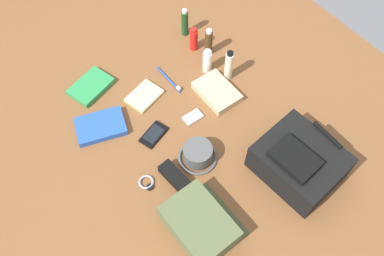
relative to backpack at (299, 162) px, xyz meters
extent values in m
cube|color=brown|center=(-0.39, -0.23, -0.08)|extent=(2.64, 2.02, 0.02)
cube|color=black|center=(0.00, 0.00, 0.00)|extent=(0.34, 0.30, 0.14)
cube|color=black|center=(0.00, -0.04, 0.08)|extent=(0.18, 0.14, 0.03)
cylinder|color=black|center=(0.00, 0.13, 0.08)|extent=(0.14, 0.02, 0.02)
cube|color=#56603D|center=(-0.04, -0.45, -0.03)|extent=(0.27, 0.19, 0.10)
cube|color=#454D30|center=(-0.04, -0.35, -0.07)|extent=(0.25, 0.07, 0.01)
cylinder|color=#535353|center=(-0.28, -0.28, -0.03)|extent=(0.12, 0.12, 0.07)
torus|color=#535353|center=(-0.28, -0.28, -0.07)|extent=(0.16, 0.16, 0.01)
cylinder|color=#19471E|center=(-0.87, 0.09, 0.00)|extent=(0.03, 0.03, 0.14)
cylinder|color=silver|center=(-0.87, 0.09, 0.07)|extent=(0.03, 0.03, 0.01)
cylinder|color=red|center=(-0.77, 0.07, -0.02)|extent=(0.04, 0.04, 0.11)
cylinder|color=red|center=(-0.77, 0.07, 0.05)|extent=(0.03, 0.03, 0.01)
cylinder|color=#473319|center=(-0.70, 0.10, 0.00)|extent=(0.04, 0.04, 0.14)
cylinder|color=silver|center=(-0.70, 0.10, 0.07)|extent=(0.03, 0.03, 0.01)
cylinder|color=white|center=(-0.62, 0.03, -0.01)|extent=(0.04, 0.04, 0.12)
cylinder|color=silver|center=(-0.62, 0.03, 0.05)|extent=(0.03, 0.03, 0.01)
cylinder|color=beige|center=(-0.53, 0.09, 0.00)|extent=(0.04, 0.04, 0.15)
cylinder|color=black|center=(-0.53, 0.09, 0.09)|extent=(0.03, 0.03, 0.01)
cube|color=#2D934C|center=(-0.85, -0.45, -0.06)|extent=(0.18, 0.22, 0.03)
cube|color=white|center=(-0.85, -0.45, -0.06)|extent=(0.17, 0.21, 0.02)
cube|color=blue|center=(-0.64, -0.52, -0.06)|extent=(0.20, 0.24, 0.03)
cube|color=white|center=(-0.64, -0.52, -0.06)|extent=(0.18, 0.23, 0.02)
cube|color=black|center=(-0.47, -0.36, -0.07)|extent=(0.10, 0.14, 0.01)
cube|color=black|center=(-0.47, -0.36, -0.06)|extent=(0.08, 0.10, 0.00)
cube|color=#B7B7BC|center=(-0.45, -0.18, -0.07)|extent=(0.05, 0.08, 0.01)
cylinder|color=silver|center=(-0.45, -0.19, -0.06)|extent=(0.03, 0.03, 0.00)
torus|color=#99999E|center=(-0.31, -0.51, -0.07)|extent=(0.06, 0.06, 0.01)
cylinder|color=black|center=(-0.28, -0.51, -0.07)|extent=(0.03, 0.03, 0.01)
cylinder|color=blue|center=(-0.68, -0.14, -0.07)|extent=(0.18, 0.01, 0.01)
cube|color=white|center=(-0.60, -0.14, -0.06)|extent=(0.02, 0.01, 0.01)
cube|color=beige|center=(-0.67, -0.29, -0.06)|extent=(0.15, 0.17, 0.02)
cube|color=#C6B289|center=(-0.48, -0.02, -0.05)|extent=(0.20, 0.14, 0.04)
cube|color=black|center=(-0.26, -0.41, -0.05)|extent=(0.14, 0.07, 0.04)
camera|label=1|loc=(0.33, -0.76, 1.40)|focal=38.05mm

